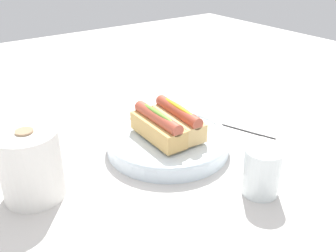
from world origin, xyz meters
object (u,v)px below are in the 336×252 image
(paper_towel_roll, at_px, (31,165))
(chopstick_near, at_px, (221,124))
(hotdog_back, at_px, (157,125))
(hotdog_front, at_px, (179,120))
(chopstick_far, at_px, (233,127))
(water_glass, at_px, (261,174))
(serving_bowl, at_px, (168,141))

(paper_towel_roll, bearing_deg, chopstick_near, -88.51)
(chopstick_near, bearing_deg, hotdog_back, 74.37)
(hotdog_front, distance_m, chopstick_far, 0.18)
(hotdog_front, bearing_deg, chopstick_near, -81.09)
(hotdog_back, distance_m, water_glass, 0.24)
(paper_towel_roll, relative_size, chopstick_far, 0.61)
(serving_bowl, relative_size, hotdog_back, 1.81)
(hotdog_front, relative_size, chopstick_near, 0.70)
(hotdog_back, xyz_separation_m, chopstick_far, (-0.01, -0.22, -0.06))
(hotdog_front, bearing_deg, chopstick_far, -92.07)
(water_glass, bearing_deg, chopstick_near, -28.68)
(chopstick_near, relative_size, chopstick_far, 1.00)
(hotdog_front, relative_size, paper_towel_roll, 1.14)
(serving_bowl, xyz_separation_m, hotdog_front, (-0.00, -0.03, 0.05))
(water_glass, distance_m, paper_towel_roll, 0.41)
(serving_bowl, bearing_deg, chopstick_near, -83.68)
(serving_bowl, xyz_separation_m, hotdog_back, (0.00, 0.03, 0.05))
(hotdog_front, xyz_separation_m, water_glass, (-0.22, -0.02, -0.03))
(hotdog_back, xyz_separation_m, chopstick_near, (0.02, -0.21, -0.06))
(paper_towel_roll, distance_m, chopstick_far, 0.49)
(paper_towel_roll, bearing_deg, serving_bowl, -91.48)
(hotdog_front, height_order, chopstick_far, hotdog_front)
(paper_towel_roll, height_order, chopstick_far, paper_towel_roll)
(paper_towel_roll, xyz_separation_m, chopstick_near, (0.01, -0.48, -0.06))
(hotdog_back, bearing_deg, chopstick_near, -85.60)
(hotdog_front, height_order, hotdog_back, same)
(serving_bowl, bearing_deg, hotdog_front, -98.41)
(hotdog_back, bearing_deg, paper_towel_roll, 89.23)
(serving_bowl, distance_m, hotdog_front, 0.05)
(hotdog_front, distance_m, hotdog_back, 0.05)
(paper_towel_roll, relative_size, chopstick_near, 0.61)
(serving_bowl, height_order, chopstick_near, serving_bowl)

